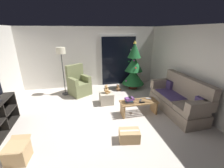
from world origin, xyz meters
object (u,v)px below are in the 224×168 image
(book_stack, at_px, (129,100))
(cardboard_box_taped_mid_floor, at_px, (129,136))
(coffee_table, at_px, (139,106))
(christmas_tree, at_px, (134,68))
(armchair, at_px, (79,84))
(teddy_bear_honey, at_px, (107,90))
(couch, at_px, (179,100))
(floor_lamp, at_px, (61,55))
(cardboard_box_open_near_shelf, at_px, (17,153))
(remote_silver, at_px, (148,98))
(ottoman, at_px, (106,98))
(cell_phone, at_px, (130,97))
(teddy_bear_chestnut_by_tree, at_px, (118,88))
(remote_graphite, at_px, (140,100))
(remote_black, at_px, (142,102))

(book_stack, height_order, cardboard_box_taped_mid_floor, book_stack)
(coffee_table, height_order, christmas_tree, christmas_tree)
(armchair, distance_m, teddy_bear_honey, 1.37)
(couch, xyz_separation_m, coffee_table, (-1.21, 0.13, -0.13))
(couch, height_order, teddy_bear_honey, couch)
(armchair, distance_m, floor_lamp, 1.22)
(coffee_table, bearing_deg, cardboard_box_open_near_shelf, -159.14)
(coffee_table, height_order, book_stack, book_stack)
(teddy_bear_honey, bearing_deg, cardboard_box_taped_mid_floor, -85.24)
(remote_silver, height_order, ottoman, remote_silver)
(cell_phone, xyz_separation_m, teddy_bear_honey, (-0.51, 0.88, -0.06))
(couch, relative_size, coffee_table, 1.77)
(armchair, relative_size, cardboard_box_taped_mid_floor, 2.27)
(coffee_table, relative_size, cardboard_box_taped_mid_floor, 2.21)
(armchair, xyz_separation_m, floor_lamp, (-0.52, 0.09, 1.10))
(cell_phone, distance_m, cardboard_box_taped_mid_floor, 1.16)
(ottoman, bearing_deg, christmas_tree, 39.66)
(coffee_table, distance_m, ottoman, 1.19)
(book_stack, distance_m, teddy_bear_chestnut_by_tree, 1.89)
(remote_graphite, distance_m, remote_silver, 0.28)
(couch, bearing_deg, coffee_table, 174.08)
(couch, bearing_deg, armchair, 145.18)
(couch, relative_size, remote_graphite, 12.48)
(cell_phone, height_order, teddy_bear_honey, teddy_bear_honey)
(teddy_bear_chestnut_by_tree, xyz_separation_m, cardboard_box_open_near_shelf, (-2.73, -2.95, 0.06))
(coffee_table, xyz_separation_m, cell_phone, (-0.28, -0.00, 0.29))
(remote_black, bearing_deg, cardboard_box_open_near_shelf, -65.27)
(remote_silver, relative_size, cardboard_box_open_near_shelf, 0.28)
(ottoman, bearing_deg, remote_graphite, -44.61)
(remote_graphite, distance_m, floor_lamp, 3.19)
(christmas_tree, height_order, cardboard_box_taped_mid_floor, christmas_tree)
(cell_phone, height_order, floor_lamp, floor_lamp)
(book_stack, bearing_deg, christmas_tree, 66.78)
(couch, relative_size, armchair, 1.72)
(remote_black, xyz_separation_m, book_stack, (-0.35, 0.10, 0.06))
(book_stack, xyz_separation_m, cell_phone, (0.02, -0.01, 0.08))
(armchair, distance_m, cardboard_box_open_near_shelf, 3.22)
(book_stack, relative_size, cardboard_box_open_near_shelf, 0.49)
(remote_black, relative_size, cell_phone, 1.08)
(remote_black, distance_m, teddy_bear_chestnut_by_tree, 1.98)
(cardboard_box_taped_mid_floor, bearing_deg, remote_silver, 48.99)
(floor_lamp, height_order, teddy_bear_honey, floor_lamp)
(remote_black, height_order, book_stack, book_stack)
(cell_phone, relative_size, armchair, 0.13)
(remote_graphite, height_order, teddy_bear_honey, teddy_bear_honey)
(remote_black, bearing_deg, couch, 94.32)
(teddy_bear_chestnut_by_tree, bearing_deg, book_stack, -95.08)
(floor_lamp, relative_size, ottoman, 4.05)
(book_stack, xyz_separation_m, teddy_bear_honey, (-0.49, 0.87, 0.02))
(coffee_table, relative_size, floor_lamp, 0.62)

